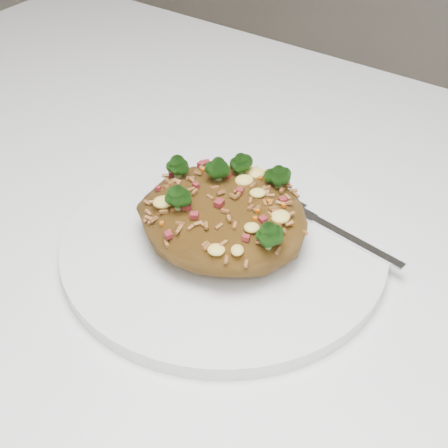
% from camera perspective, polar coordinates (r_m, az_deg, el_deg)
% --- Properties ---
extents(dining_table, '(1.20, 0.80, 0.75)m').
position_cam_1_polar(dining_table, '(0.67, -1.27, -5.87)').
color(dining_table, white).
rests_on(dining_table, ground).
extents(plate, '(0.30, 0.30, 0.01)m').
position_cam_1_polar(plate, '(0.57, -0.00, -1.69)').
color(plate, white).
rests_on(plate, dining_table).
extents(fried_rice, '(0.15, 0.14, 0.07)m').
position_cam_1_polar(fried_rice, '(0.55, 0.01, 1.42)').
color(fried_rice, brown).
rests_on(fried_rice, plate).
extents(fork, '(0.16, 0.04, 0.00)m').
position_cam_1_polar(fork, '(0.58, 10.01, -0.49)').
color(fork, silver).
rests_on(fork, plate).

